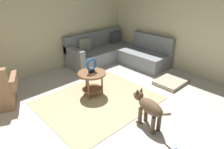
{
  "coord_description": "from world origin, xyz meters",
  "views": [
    {
      "loc": [
        -2.08,
        -2.09,
        2.27
      ],
      "look_at": [
        0.45,
        0.6,
        0.55
      ],
      "focal_mm": 31.71,
      "sensor_mm": 36.0,
      "label": 1
    }
  ],
  "objects_px": {
    "sectional_couch": "(117,54)",
    "dog_bed_mat": "(171,82)",
    "torus_sculpture": "(91,65)",
    "dog": "(149,107)",
    "side_table": "(92,78)"
  },
  "relations": [
    {
      "from": "torus_sculpture",
      "to": "dog",
      "type": "xyz_separation_m",
      "value": [
        0.04,
        -1.47,
        -0.33
      ]
    },
    {
      "from": "sectional_couch",
      "to": "dog_bed_mat",
      "type": "height_order",
      "value": "sectional_couch"
    },
    {
      "from": "sectional_couch",
      "to": "torus_sculpture",
      "type": "xyz_separation_m",
      "value": [
        -1.77,
        -1.04,
        0.42
      ]
    },
    {
      "from": "sectional_couch",
      "to": "dog_bed_mat",
      "type": "distance_m",
      "value": 1.96
    },
    {
      "from": "torus_sculpture",
      "to": "dog_bed_mat",
      "type": "distance_m",
      "value": 2.09
    },
    {
      "from": "sectional_couch",
      "to": "dog_bed_mat",
      "type": "relative_size",
      "value": 2.81
    },
    {
      "from": "dog",
      "to": "side_table",
      "type": "bearing_deg",
      "value": 100.75
    },
    {
      "from": "sectional_couch",
      "to": "dog",
      "type": "height_order",
      "value": "sectional_couch"
    },
    {
      "from": "torus_sculpture",
      "to": "side_table",
      "type": "bearing_deg",
      "value": 104.04
    },
    {
      "from": "side_table",
      "to": "sectional_couch",
      "type": "bearing_deg",
      "value": 30.53
    },
    {
      "from": "sectional_couch",
      "to": "dog",
      "type": "bearing_deg",
      "value": -124.47
    },
    {
      "from": "torus_sculpture",
      "to": "dog_bed_mat",
      "type": "xyz_separation_m",
      "value": [
        1.76,
        -0.9,
        -0.67
      ]
    },
    {
      "from": "side_table",
      "to": "dog",
      "type": "distance_m",
      "value": 1.47
    },
    {
      "from": "dog",
      "to": "torus_sculpture",
      "type": "bearing_deg",
      "value": 100.75
    },
    {
      "from": "torus_sculpture",
      "to": "dog_bed_mat",
      "type": "bearing_deg",
      "value": -27.08
    }
  ]
}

